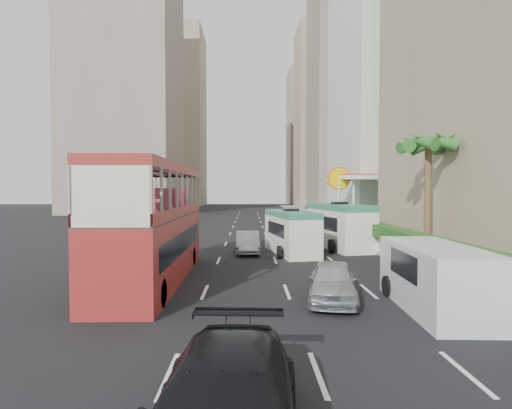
{
  "coord_description": "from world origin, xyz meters",
  "views": [
    {
      "loc": [
        -1.88,
        -17.41,
        3.95
      ],
      "look_at": [
        -1.5,
        4.0,
        3.2
      ],
      "focal_mm": 28.0,
      "sensor_mm": 36.0,
      "label": 1
    }
  ],
  "objects_px": {
    "car_silver_lane_b": "(333,300)",
    "van_asset": "(283,238)",
    "panel_van_near": "(436,278)",
    "palm_tree": "(428,201)",
    "minibus_far": "(339,226)",
    "shell_station": "(365,202)",
    "double_decker_bus": "(154,223)",
    "car_silver_lane_a": "(247,253)",
    "minibus_near": "(291,232)",
    "panel_van_far": "(308,221)"
  },
  "relations": [
    {
      "from": "car_silver_lane_b",
      "to": "minibus_far",
      "type": "height_order",
      "value": "minibus_far"
    },
    {
      "from": "car_silver_lane_b",
      "to": "minibus_near",
      "type": "bearing_deg",
      "value": 103.05
    },
    {
      "from": "car_silver_lane_b",
      "to": "shell_station",
      "type": "bearing_deg",
      "value": 82.52
    },
    {
      "from": "minibus_near",
      "to": "panel_van_far",
      "type": "height_order",
      "value": "minibus_near"
    },
    {
      "from": "double_decker_bus",
      "to": "palm_tree",
      "type": "bearing_deg",
      "value": 16.16
    },
    {
      "from": "minibus_near",
      "to": "palm_tree",
      "type": "bearing_deg",
      "value": -37.38
    },
    {
      "from": "car_silver_lane_b",
      "to": "panel_van_near",
      "type": "bearing_deg",
      "value": -9.24
    },
    {
      "from": "panel_van_near",
      "to": "palm_tree",
      "type": "bearing_deg",
      "value": 70.11
    },
    {
      "from": "car_silver_lane_a",
      "to": "minibus_near",
      "type": "relative_size",
      "value": 0.68
    },
    {
      "from": "panel_van_near",
      "to": "panel_van_far",
      "type": "height_order",
      "value": "panel_van_near"
    },
    {
      "from": "panel_van_near",
      "to": "panel_van_far",
      "type": "distance_m",
      "value": 25.21
    },
    {
      "from": "panel_van_near",
      "to": "palm_tree",
      "type": "distance_m",
      "value": 9.44
    },
    {
      "from": "car_silver_lane_a",
      "to": "double_decker_bus",
      "type": "bearing_deg",
      "value": -119.25
    },
    {
      "from": "van_asset",
      "to": "minibus_far",
      "type": "relative_size",
      "value": 0.72
    },
    {
      "from": "car_silver_lane_a",
      "to": "van_asset",
      "type": "bearing_deg",
      "value": 67.21
    },
    {
      "from": "double_decker_bus",
      "to": "car_silver_lane_b",
      "type": "height_order",
      "value": "double_decker_bus"
    },
    {
      "from": "car_silver_lane_a",
      "to": "panel_van_far",
      "type": "distance_m",
      "value": 14.3
    },
    {
      "from": "double_decker_bus",
      "to": "van_asset",
      "type": "bearing_deg",
      "value": 65.66
    },
    {
      "from": "double_decker_bus",
      "to": "car_silver_lane_a",
      "type": "bearing_deg",
      "value": 62.53
    },
    {
      "from": "car_silver_lane_b",
      "to": "minibus_near",
      "type": "height_order",
      "value": "minibus_near"
    },
    {
      "from": "double_decker_bus",
      "to": "car_silver_lane_a",
      "type": "xyz_separation_m",
      "value": [
        4.03,
        7.74,
        -2.53
      ]
    },
    {
      "from": "car_silver_lane_b",
      "to": "van_asset",
      "type": "height_order",
      "value": "car_silver_lane_b"
    },
    {
      "from": "panel_van_near",
      "to": "shell_station",
      "type": "relative_size",
      "value": 0.67
    },
    {
      "from": "minibus_near",
      "to": "palm_tree",
      "type": "relative_size",
      "value": 0.94
    },
    {
      "from": "car_silver_lane_b",
      "to": "shell_station",
      "type": "xyz_separation_m",
      "value": [
        8.88,
        26.27,
        2.75
      ]
    },
    {
      "from": "double_decker_bus",
      "to": "panel_van_far",
      "type": "distance_m",
      "value": 23.03
    },
    {
      "from": "car_silver_lane_a",
      "to": "panel_van_far",
      "type": "relative_size",
      "value": 0.8
    },
    {
      "from": "van_asset",
      "to": "panel_van_far",
      "type": "bearing_deg",
      "value": 60.67
    },
    {
      "from": "minibus_far",
      "to": "panel_van_near",
      "type": "relative_size",
      "value": 1.27
    },
    {
      "from": "panel_van_far",
      "to": "shell_station",
      "type": "xyz_separation_m",
      "value": [
        6.15,
        2.24,
        1.73
      ]
    },
    {
      "from": "panel_van_far",
      "to": "minibus_near",
      "type": "bearing_deg",
      "value": -104.67
    },
    {
      "from": "minibus_near",
      "to": "shell_station",
      "type": "distance_m",
      "value": 18.04
    },
    {
      "from": "minibus_near",
      "to": "palm_tree",
      "type": "xyz_separation_m",
      "value": [
        7.03,
        -3.57,
        2.05
      ]
    },
    {
      "from": "minibus_near",
      "to": "minibus_far",
      "type": "distance_m",
      "value": 4.32
    },
    {
      "from": "double_decker_bus",
      "to": "car_silver_lane_b",
      "type": "xyz_separation_m",
      "value": [
        7.12,
        -3.27,
        -2.53
      ]
    },
    {
      "from": "panel_van_far",
      "to": "car_silver_lane_a",
      "type": "bearing_deg",
      "value": -115.65
    },
    {
      "from": "palm_tree",
      "to": "minibus_far",
      "type": "bearing_deg",
      "value": 119.94
    },
    {
      "from": "minibus_near",
      "to": "palm_tree",
      "type": "distance_m",
      "value": 8.14
    },
    {
      "from": "van_asset",
      "to": "palm_tree",
      "type": "bearing_deg",
      "value": -60.15
    },
    {
      "from": "car_silver_lane_b",
      "to": "minibus_far",
      "type": "xyz_separation_m",
      "value": [
        3.24,
        13.23,
        1.5
      ]
    },
    {
      "from": "car_silver_lane_b",
      "to": "panel_van_far",
      "type": "bearing_deg",
      "value": 94.73
    },
    {
      "from": "shell_station",
      "to": "minibus_near",
      "type": "bearing_deg",
      "value": -120.87
    },
    {
      "from": "double_decker_bus",
      "to": "panel_van_far",
      "type": "bearing_deg",
      "value": 64.62
    },
    {
      "from": "double_decker_bus",
      "to": "panel_van_near",
      "type": "distance_m",
      "value": 11.3
    },
    {
      "from": "van_asset",
      "to": "shell_station",
      "type": "relative_size",
      "value": 0.61
    },
    {
      "from": "minibus_far",
      "to": "shell_station",
      "type": "xyz_separation_m",
      "value": [
        5.63,
        13.04,
        1.25
      ]
    },
    {
      "from": "shell_station",
      "to": "double_decker_bus",
      "type": "bearing_deg",
      "value": -124.82
    },
    {
      "from": "minibus_near",
      "to": "minibus_far",
      "type": "bearing_deg",
      "value": 23.25
    },
    {
      "from": "double_decker_bus",
      "to": "minibus_near",
      "type": "height_order",
      "value": "double_decker_bus"
    },
    {
      "from": "van_asset",
      "to": "double_decker_bus",
      "type": "bearing_deg",
      "value": -115.41
    }
  ]
}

